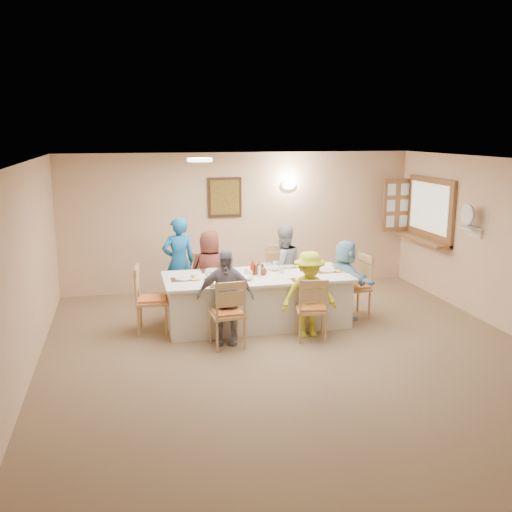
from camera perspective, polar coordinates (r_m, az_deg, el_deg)
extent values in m
plane|color=brown|center=(7.55, 3.96, -9.97)|extent=(7.00, 7.00, 0.00)
plane|color=#D5AF89|center=(10.51, -1.55, 3.51)|extent=(6.50, 0.00, 6.50)
plane|color=#D5AF89|center=(4.13, 18.92, -11.42)|extent=(6.50, 0.00, 6.50)
plane|color=#D5AF89|center=(6.96, -22.40, -2.02)|extent=(0.00, 7.00, 7.00)
plane|color=white|center=(7.00, 4.27, 9.33)|extent=(7.00, 7.00, 0.00)
cube|color=#442517|center=(10.36, -3.16, 5.88)|extent=(0.62, 0.04, 0.72)
cube|color=black|center=(10.34, -3.14, 5.87)|extent=(0.52, 0.02, 0.62)
ellipsoid|color=white|center=(10.59, 3.31, 7.10)|extent=(0.26, 0.09, 0.18)
cylinder|color=white|center=(8.25, -5.65, 9.55)|extent=(0.36, 0.36, 0.05)
cube|color=brown|center=(10.59, 17.03, 4.41)|extent=(0.06, 1.50, 1.15)
cube|color=brown|center=(10.61, 16.29, 1.60)|extent=(0.30, 1.50, 0.05)
cube|color=brown|center=(11.13, 13.91, 4.95)|extent=(0.55, 0.04, 1.00)
cube|color=white|center=(9.43, 20.64, 2.62)|extent=(0.22, 0.36, 0.03)
cube|color=silver|center=(8.63, 0.08, -4.39)|extent=(2.77, 1.17, 0.76)
imported|color=#582721|center=(9.09, -4.59, -1.63)|extent=(0.82, 0.67, 1.35)
imported|color=gray|center=(9.33, 2.71, -1.13)|extent=(0.88, 0.79, 1.39)
imported|color=gray|center=(7.79, -3.08, -4.08)|extent=(0.90, 0.62, 1.33)
imported|color=#CCD628|center=(8.09, 5.34, -3.83)|extent=(0.81, 0.47, 1.24)
imported|color=#87C1E0|center=(8.98, 8.93, -2.28)|extent=(1.27, 0.76, 1.24)
imported|color=#186BB6|center=(9.47, -7.73, -0.63)|extent=(0.67, 0.54, 1.51)
cube|color=#472B19|center=(8.01, -3.42, -2.88)|extent=(0.37, 0.28, 0.01)
cylinder|color=white|center=(8.01, -3.42, -2.81)|extent=(0.24, 0.24, 0.02)
cube|color=yellow|center=(7.99, -2.08, -2.85)|extent=(0.15, 0.15, 0.01)
cube|color=#472B19|center=(8.29, 4.79, -2.38)|extent=(0.35, 0.26, 0.01)
cylinder|color=white|center=(8.29, 4.79, -2.31)|extent=(0.24, 0.24, 0.01)
cube|color=yellow|center=(8.30, 6.08, -2.34)|extent=(0.14, 0.14, 0.01)
cube|color=#472B19|center=(8.82, -4.35, -1.48)|extent=(0.36, 0.27, 0.01)
cylinder|color=white|center=(8.81, -4.35, -1.42)|extent=(0.25, 0.25, 0.02)
cube|color=yellow|center=(8.79, -3.14, -1.45)|extent=(0.15, 0.15, 0.01)
cube|color=#472B19|center=(9.07, 3.16, -1.07)|extent=(0.36, 0.26, 0.01)
cylinder|color=white|center=(9.07, 3.16, -1.01)|extent=(0.24, 0.24, 0.02)
cube|color=yellow|center=(9.07, 4.34, -1.03)|extent=(0.14, 0.14, 0.01)
cube|color=#472B19|center=(8.35, -7.30, -2.33)|extent=(0.35, 0.26, 0.01)
cylinder|color=white|center=(8.35, -7.30, -2.26)|extent=(0.23, 0.23, 0.01)
cube|color=yellow|center=(8.32, -6.03, -2.30)|extent=(0.13, 0.13, 0.01)
cube|color=#472B19|center=(8.84, 7.16, -1.50)|extent=(0.37, 0.27, 0.01)
cylinder|color=white|center=(8.84, 7.16, -1.43)|extent=(0.25, 0.25, 0.02)
cube|color=yellow|center=(8.86, 8.37, -1.46)|extent=(0.14, 0.14, 0.01)
imported|color=white|center=(8.04, -4.86, -2.53)|extent=(0.20, 0.20, 0.09)
imported|color=white|center=(9.09, 1.96, -0.80)|extent=(0.15, 0.15, 0.08)
imported|color=white|center=(8.26, -1.08, -2.23)|extent=(0.32, 0.32, 0.05)
imported|color=white|center=(8.83, 1.76, -1.24)|extent=(0.26, 0.26, 0.06)
imported|color=#AB1E0E|center=(8.54, -0.33, -1.15)|extent=(0.13, 0.13, 0.22)
imported|color=#5E2E19|center=(8.54, 0.22, -1.20)|extent=(0.14, 0.14, 0.20)
imported|color=#5E2E19|center=(8.53, 0.66, -1.34)|extent=(0.16, 0.16, 0.17)
cylinder|color=silver|center=(8.53, -0.98, -1.55)|extent=(0.06, 0.06, 0.09)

